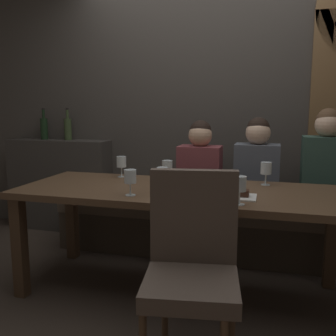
% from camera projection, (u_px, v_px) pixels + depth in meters
% --- Properties ---
extents(ground, '(9.00, 9.00, 0.00)m').
position_uv_depth(ground, '(179.00, 291.00, 2.67)').
color(ground, '#382D26').
extents(back_wall_tiled, '(6.00, 0.12, 3.00)m').
position_uv_depth(back_wall_tiled, '(210.00, 85.00, 3.59)').
color(back_wall_tiled, '#423D38').
rests_on(back_wall_tiled, ground).
extents(back_counter, '(1.10, 0.28, 0.95)m').
position_uv_depth(back_counter, '(61.00, 185.00, 3.99)').
color(back_counter, '#38342F').
rests_on(back_counter, ground).
extents(dining_table, '(2.20, 0.84, 0.74)m').
position_uv_depth(dining_table, '(180.00, 201.00, 2.57)').
color(dining_table, '#493422').
rests_on(dining_table, ground).
extents(banquette_bench, '(2.50, 0.44, 0.45)m').
position_uv_depth(banquette_bench, '(198.00, 229.00, 3.30)').
color(banquette_bench, '#40352A').
rests_on(banquette_bench, ground).
extents(chair_near_side, '(0.50, 0.50, 0.98)m').
position_uv_depth(chair_near_side, '(192.00, 259.00, 1.83)').
color(chair_near_side, brown).
rests_on(chair_near_side, ground).
extents(diner_redhead, '(0.36, 0.24, 0.73)m').
position_uv_depth(diner_redhead, '(200.00, 165.00, 3.23)').
color(diner_redhead, brown).
rests_on(diner_redhead, banquette_bench).
extents(diner_bearded, '(0.36, 0.24, 0.76)m').
position_uv_depth(diner_bearded, '(257.00, 166.00, 3.10)').
color(diner_bearded, '#4C515B').
rests_on(diner_bearded, banquette_bench).
extents(diner_far_end, '(0.36, 0.24, 0.83)m').
position_uv_depth(diner_far_end, '(326.00, 164.00, 2.96)').
color(diner_far_end, '#2D473D').
rests_on(diner_far_end, banquette_bench).
extents(wine_bottle_dark_red, '(0.08, 0.08, 0.33)m').
position_uv_depth(wine_bottle_dark_red, '(44.00, 128.00, 3.96)').
color(wine_bottle_dark_red, black).
rests_on(wine_bottle_dark_red, back_counter).
extents(wine_bottle_pale_label, '(0.08, 0.08, 0.33)m').
position_uv_depth(wine_bottle_pale_label, '(68.00, 128.00, 3.89)').
color(wine_bottle_pale_label, '#384728').
rests_on(wine_bottle_pale_label, back_counter).
extents(wine_glass_near_right, '(0.08, 0.08, 0.16)m').
position_uv_depth(wine_glass_near_right, '(240.00, 185.00, 2.12)').
color(wine_glass_near_right, silver).
rests_on(wine_glass_near_right, dining_table).
extents(wine_glass_center_back, '(0.08, 0.08, 0.16)m').
position_uv_depth(wine_glass_center_back, '(167.00, 167.00, 2.75)').
color(wine_glass_center_back, silver).
rests_on(wine_glass_center_back, dining_table).
extents(wine_glass_far_left, '(0.08, 0.08, 0.16)m').
position_uv_depth(wine_glass_far_left, '(121.00, 162.00, 2.97)').
color(wine_glass_far_left, silver).
rests_on(wine_glass_far_left, dining_table).
extents(wine_glass_end_right, '(0.08, 0.08, 0.16)m').
position_uv_depth(wine_glass_end_right, '(163.00, 174.00, 2.44)').
color(wine_glass_end_right, silver).
rests_on(wine_glass_end_right, dining_table).
extents(wine_glass_near_left, '(0.08, 0.08, 0.16)m').
position_uv_depth(wine_glass_near_left, '(130.00, 177.00, 2.35)').
color(wine_glass_near_left, silver).
rests_on(wine_glass_near_left, dining_table).
extents(wine_glass_end_left, '(0.08, 0.08, 0.16)m').
position_uv_depth(wine_glass_end_left, '(266.00, 169.00, 2.66)').
color(wine_glass_end_left, silver).
rests_on(wine_glass_end_left, dining_table).
extents(dessert_plate, '(0.19, 0.19, 0.05)m').
position_uv_depth(dessert_plate, '(241.00, 196.00, 2.30)').
color(dessert_plate, white).
rests_on(dessert_plate, dining_table).
extents(fork_on_table, '(0.06, 0.17, 0.01)m').
position_uv_depth(fork_on_table, '(217.00, 196.00, 2.33)').
color(fork_on_table, silver).
rests_on(fork_on_table, dining_table).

